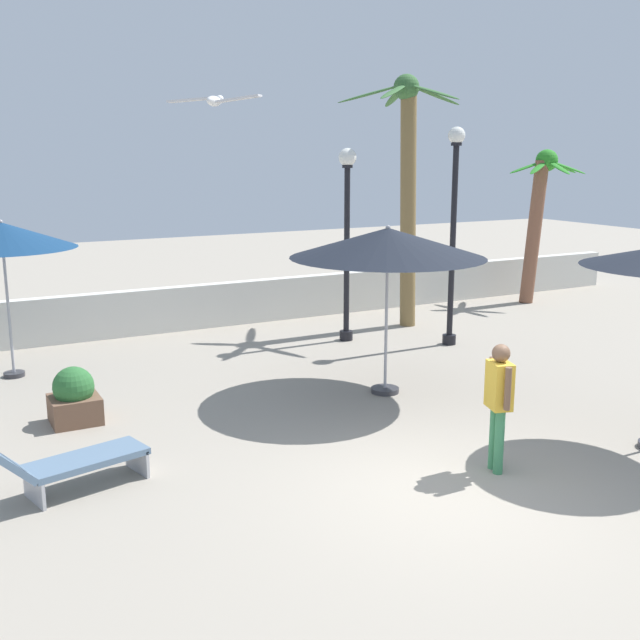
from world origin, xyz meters
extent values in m
plane|color=#9E9384|center=(0.00, 0.00, 0.00)|extent=(56.00, 56.00, 0.00)
cube|color=silver|center=(0.00, 9.48, 0.49)|extent=(25.20, 0.30, 0.99)
cylinder|color=#333338|center=(1.30, 3.47, 0.04)|extent=(0.47, 0.47, 0.08)
cylinder|color=#A5A5AD|center=(1.30, 3.47, 1.16)|extent=(0.05, 0.05, 2.31)
cone|color=black|center=(1.30, 3.47, 2.50)|extent=(3.17, 3.17, 0.48)
sphere|color=#99999E|center=(1.30, 3.47, 2.74)|extent=(0.08, 0.08, 0.08)
cylinder|color=#333338|center=(-4.05, 7.34, 0.04)|extent=(0.36, 0.36, 0.08)
cylinder|color=#A5A5AD|center=(-4.05, 7.34, 1.17)|extent=(0.05, 0.05, 2.35)
cone|color=navy|center=(-4.05, 7.34, 2.52)|extent=(2.50, 2.50, 0.45)
sphere|color=#99999E|center=(-4.05, 7.34, 2.75)|extent=(0.08, 0.08, 0.08)
cylinder|color=olive|center=(4.43, 7.48, 2.64)|extent=(0.47, 0.35, 5.29)
sphere|color=#366433|center=(4.31, 7.48, 5.28)|extent=(0.56, 0.56, 0.56)
ellipsoid|color=#366433|center=(5.07, 7.51, 5.15)|extent=(1.49, 0.26, 0.45)
ellipsoid|color=#366433|center=(4.52, 8.21, 5.15)|extent=(0.60, 1.48, 0.45)
ellipsoid|color=#366433|center=(3.64, 7.84, 5.15)|extent=(1.40, 0.86, 0.45)
ellipsoid|color=#366433|center=(3.70, 7.03, 5.15)|extent=(1.31, 1.04, 0.45)
ellipsoid|color=#366433|center=(4.47, 6.74, 5.15)|extent=(0.51, 1.49, 0.45)
cylinder|color=brown|center=(8.98, 8.28, 1.85)|extent=(0.65, 0.36, 3.72)
sphere|color=#298324|center=(9.27, 8.28, 3.70)|extent=(0.57, 0.57, 0.57)
ellipsoid|color=#298324|center=(9.78, 8.25, 3.54)|extent=(1.00, 0.26, 0.39)
ellipsoid|color=#298324|center=(9.54, 8.71, 3.54)|extent=(0.70, 0.94, 0.39)
ellipsoid|color=#298324|center=(9.07, 8.75, 3.54)|extent=(0.56, 0.99, 0.39)
ellipsoid|color=#298324|center=(8.78, 8.44, 3.54)|extent=(1.00, 0.50, 0.39)
ellipsoid|color=#298324|center=(8.80, 8.07, 3.54)|extent=(0.98, 0.59, 0.39)
ellipsoid|color=#298324|center=(9.18, 7.77, 3.54)|extent=(0.36, 1.01, 0.39)
ellipsoid|color=#298324|center=(9.54, 7.85, 3.54)|extent=(0.70, 0.94, 0.39)
cylinder|color=black|center=(4.26, 5.60, 0.10)|extent=(0.28, 0.28, 0.20)
cylinder|color=black|center=(4.26, 5.60, 2.03)|extent=(0.12, 0.12, 4.07)
cylinder|color=black|center=(4.26, 5.60, 4.07)|extent=(0.22, 0.22, 0.06)
sphere|color=white|center=(4.26, 5.60, 4.24)|extent=(0.34, 0.34, 0.34)
cylinder|color=black|center=(2.53, 6.91, 0.10)|extent=(0.28, 0.28, 0.20)
cylinder|color=black|center=(2.53, 6.91, 1.82)|extent=(0.12, 0.12, 3.63)
cylinder|color=black|center=(2.53, 6.91, 3.63)|extent=(0.22, 0.22, 0.06)
sphere|color=white|center=(2.53, 6.91, 3.82)|extent=(0.37, 0.37, 0.37)
cube|color=#B7B7BC|center=(-3.19, 2.19, 0.17)|extent=(0.17, 0.54, 0.35)
cube|color=#B7B7BC|center=(-4.45, 1.87, 0.17)|extent=(0.17, 0.54, 0.35)
cube|color=slate|center=(-3.82, 2.03, 0.35)|extent=(1.49, 0.87, 0.08)
cube|color=slate|center=(-4.72, 1.80, 0.58)|extent=(0.63, 0.66, 0.52)
cylinder|color=#3F8C59|center=(0.77, 0.04, 0.41)|extent=(0.12, 0.12, 0.83)
cylinder|color=#3F8C59|center=(0.82, 0.19, 0.41)|extent=(0.12, 0.12, 0.83)
cube|color=gold|center=(0.80, 0.12, 1.12)|extent=(0.34, 0.42, 0.59)
sphere|color=brown|center=(0.80, 0.12, 1.53)|extent=(0.22, 0.22, 0.22)
cylinder|color=brown|center=(0.73, -0.11, 1.15)|extent=(0.08, 0.08, 0.53)
cylinder|color=brown|center=(0.87, 0.35, 1.15)|extent=(0.08, 0.08, 0.53)
ellipsoid|color=white|center=(-2.09, 2.04, 4.50)|extent=(0.31, 0.31, 0.12)
sphere|color=white|center=(-1.97, 2.16, 4.53)|extent=(0.10, 0.10, 0.10)
cube|color=silver|center=(-2.30, 2.24, 4.52)|extent=(0.51, 0.51, 0.06)
cube|color=silver|center=(-1.88, 1.83, 4.52)|extent=(0.51, 0.51, 0.09)
cube|color=brown|center=(-3.53, 4.40, 0.20)|extent=(0.70, 0.70, 0.40)
sphere|color=#2D6B33|center=(-3.53, 4.40, 0.55)|extent=(0.60, 0.60, 0.60)
camera|label=1|loc=(-5.33, -6.76, 3.92)|focal=42.77mm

